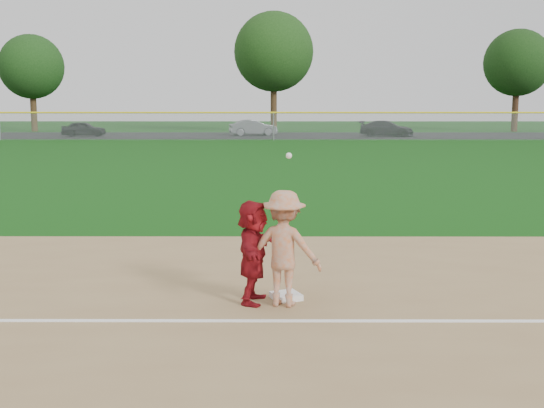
{
  "coord_description": "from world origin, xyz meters",
  "views": [
    {
      "loc": [
        0.03,
        -9.84,
        3.08
      ],
      "look_at": [
        0.0,
        1.5,
        1.3
      ],
      "focal_mm": 45.0,
      "sensor_mm": 36.0,
      "label": 1
    }
  ],
  "objects_px": {
    "base_runner": "(253,252)",
    "car_left": "(84,129)",
    "car_mid": "(253,128)",
    "car_right": "(387,128)",
    "first_base": "(286,296)"
  },
  "relations": [
    {
      "from": "car_left",
      "to": "car_right",
      "type": "bearing_deg",
      "value": -94.89
    },
    {
      "from": "car_left",
      "to": "car_right",
      "type": "relative_size",
      "value": 0.81
    },
    {
      "from": "first_base",
      "to": "car_mid",
      "type": "bearing_deg",
      "value": 92.36
    },
    {
      "from": "car_mid",
      "to": "car_right",
      "type": "xyz_separation_m",
      "value": [
        10.72,
        -1.22,
        -0.02
      ]
    },
    {
      "from": "first_base",
      "to": "car_left",
      "type": "bearing_deg",
      "value": 109.06
    },
    {
      "from": "base_runner",
      "to": "car_left",
      "type": "xyz_separation_m",
      "value": [
        -14.96,
        44.89,
        -0.2
      ]
    },
    {
      "from": "first_base",
      "to": "car_left",
      "type": "relative_size",
      "value": 0.12
    },
    {
      "from": "car_left",
      "to": "car_right",
      "type": "distance_m",
      "value": 24.28
    },
    {
      "from": "first_base",
      "to": "base_runner",
      "type": "relative_size",
      "value": 0.26
    },
    {
      "from": "base_runner",
      "to": "car_mid",
      "type": "distance_m",
      "value": 46.05
    },
    {
      "from": "first_base",
      "to": "car_right",
      "type": "distance_m",
      "value": 45.52
    },
    {
      "from": "base_runner",
      "to": "car_mid",
      "type": "height_order",
      "value": "base_runner"
    },
    {
      "from": "first_base",
      "to": "car_left",
      "type": "xyz_separation_m",
      "value": [
        -15.45,
        44.74,
        0.53
      ]
    },
    {
      "from": "base_runner",
      "to": "car_left",
      "type": "bearing_deg",
      "value": 27.27
    },
    {
      "from": "car_left",
      "to": "car_mid",
      "type": "height_order",
      "value": "car_mid"
    }
  ]
}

